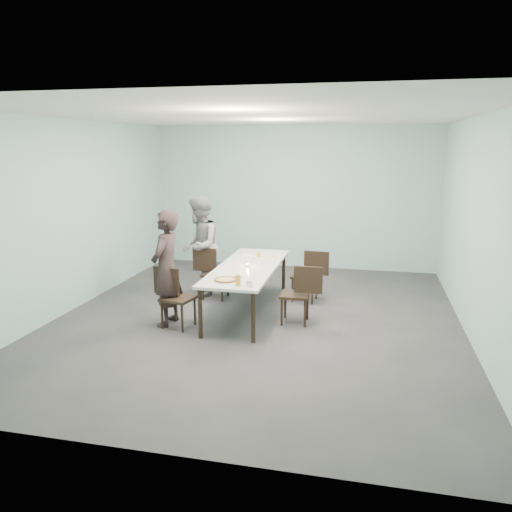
% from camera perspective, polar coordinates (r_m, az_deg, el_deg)
% --- Properties ---
extents(ground, '(7.00, 7.00, 0.00)m').
position_cam_1_polar(ground, '(7.66, 0.12, -7.21)').
color(ground, '#333335').
rests_on(ground, ground).
extents(room_shell, '(6.02, 7.02, 3.01)m').
position_cam_1_polar(room_shell, '(7.23, 0.13, 8.07)').
color(room_shell, '#9FC9C6').
rests_on(room_shell, ground).
extents(table, '(0.91, 2.60, 0.75)m').
position_cam_1_polar(table, '(7.78, -0.97, -1.55)').
color(table, white).
rests_on(table, ground).
extents(chair_near_left, '(0.64, 0.50, 0.87)m').
position_cam_1_polar(chair_near_left, '(7.32, -9.44, -4.20)').
color(chair_near_left, black).
rests_on(chair_near_left, ground).
extents(chair_far_left, '(0.61, 0.43, 0.87)m').
position_cam_1_polar(chair_far_left, '(8.60, -5.18, -1.55)').
color(chair_far_left, black).
rests_on(chair_far_left, ground).
extents(chair_near_right, '(0.61, 0.43, 0.87)m').
position_cam_1_polar(chair_near_right, '(7.38, 5.11, -3.95)').
color(chair_near_right, black).
rests_on(chair_near_right, ground).
extents(chair_far_right, '(0.63, 0.46, 0.87)m').
position_cam_1_polar(chair_far_right, '(8.43, 6.16, -1.86)').
color(chair_far_right, black).
rests_on(chair_far_right, ground).
extents(diner_near, '(0.43, 0.63, 1.70)m').
position_cam_1_polar(diner_near, '(7.34, -10.21, -1.38)').
color(diner_near, black).
rests_on(diner_near, ground).
extents(diner_far, '(0.80, 0.95, 1.74)m').
position_cam_1_polar(diner_far, '(8.73, -6.46, 1.11)').
color(diner_far, gray).
rests_on(diner_far, ground).
extents(pizza, '(0.34, 0.34, 0.04)m').
position_cam_1_polar(pizza, '(6.92, -3.51, -2.74)').
color(pizza, white).
rests_on(pizza, table).
extents(side_plate, '(0.18, 0.18, 0.01)m').
position_cam_1_polar(side_plate, '(7.20, -1.77, -2.23)').
color(side_plate, white).
rests_on(side_plate, table).
extents(beer_glass, '(0.08, 0.08, 0.15)m').
position_cam_1_polar(beer_glass, '(6.67, -2.07, -2.80)').
color(beer_glass, gold).
rests_on(beer_glass, table).
extents(water_tumbler, '(0.08, 0.08, 0.09)m').
position_cam_1_polar(water_tumbler, '(6.63, -0.77, -3.15)').
color(water_tumbler, silver).
rests_on(water_tumbler, table).
extents(tealight, '(0.06, 0.06, 0.05)m').
position_cam_1_polar(tealight, '(7.72, -0.97, -1.09)').
color(tealight, silver).
rests_on(tealight, table).
extents(amber_tumbler, '(0.07, 0.07, 0.08)m').
position_cam_1_polar(amber_tumbler, '(8.41, 0.27, 0.20)').
color(amber_tumbler, gold).
rests_on(amber_tumbler, table).
extents(menu, '(0.30, 0.22, 0.01)m').
position_cam_1_polar(menu, '(8.49, -0.66, 0.06)').
color(menu, silver).
rests_on(menu, table).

